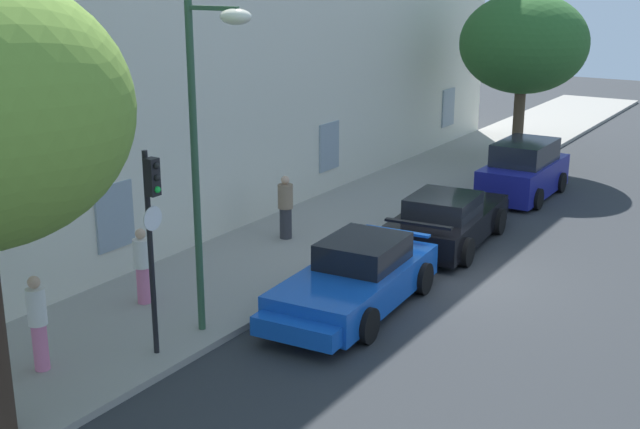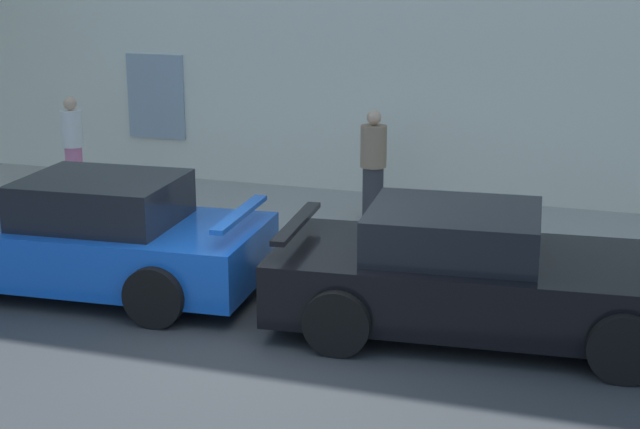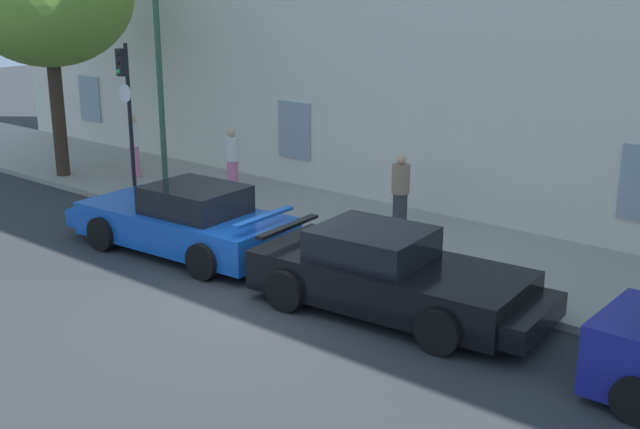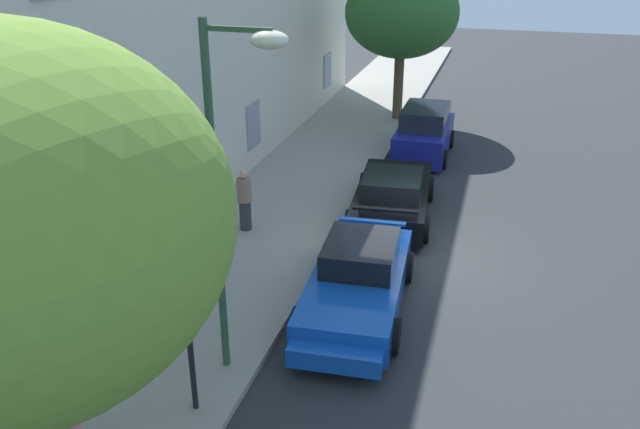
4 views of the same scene
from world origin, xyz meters
TOP-DOWN VIEW (x-y plane):
  - ground_plane at (0.00, 0.00)m, footprint 80.00×80.00m
  - sidewalk at (0.00, 4.19)m, footprint 60.00×4.07m
  - sportscar_red_lead at (-3.05, 0.89)m, footprint 5.16×2.38m
  - sportscar_yellow_flank at (2.27, 1.07)m, footprint 5.18×2.52m
  - hatchback_parked at (7.77, 0.95)m, footprint 3.98×1.94m
  - tree_near_kerb at (-10.25, 2.81)m, footprint 4.53×4.53m
  - tree_midblock at (11.93, 2.65)m, footprint 4.53×4.53m
  - traffic_light at (-6.98, 2.70)m, footprint 0.44×0.36m
  - street_lamp at (-5.72, 2.35)m, footprint 0.44×1.42m
  - pedestrian_admiring at (-8.55, 4.01)m, footprint 0.40×0.40m
  - pedestrian_strolling at (-0.11, 4.63)m, footprint 0.49×0.49m
  - pedestrian_bystander at (-5.34, 4.65)m, footprint 0.50×0.50m

SIDE VIEW (x-z plane):
  - ground_plane at x=0.00m, z-range 0.00..0.00m
  - sidewalk at x=0.00m, z-range 0.00..0.14m
  - sportscar_yellow_flank at x=2.27m, z-range -0.07..1.32m
  - sportscar_red_lead at x=-3.05m, z-range -0.09..1.35m
  - hatchback_parked at x=7.77m, z-range -0.07..1.71m
  - pedestrian_bystander at x=-5.34m, z-range 0.15..1.79m
  - pedestrian_strolling at x=-0.11m, z-range 0.15..1.83m
  - pedestrian_admiring at x=-8.55m, z-range 0.17..1.92m
  - traffic_light at x=-6.98m, z-range 0.83..4.62m
  - tree_midblock at x=11.93m, z-range 1.38..7.45m
  - street_lamp at x=-5.72m, z-range 1.28..7.56m
  - tree_near_kerb at x=-10.25m, z-range 1.62..8.48m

